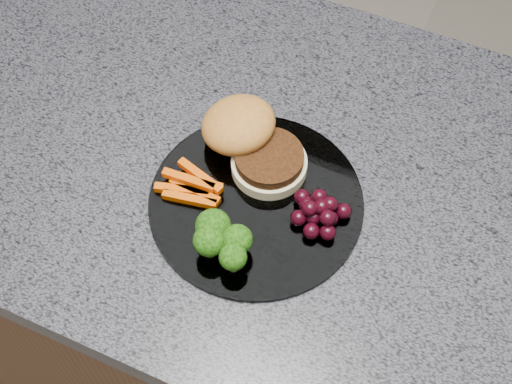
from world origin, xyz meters
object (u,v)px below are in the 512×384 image
island_cabinet (272,311)px  grape_bunch (319,212)px  burger (249,140)px  plate (256,202)px

island_cabinet → grape_bunch: bearing=-36.5°
burger → grape_bunch: 0.13m
burger → grape_bunch: size_ratio=2.19×
island_cabinet → plate: plate is taller
island_cabinet → plate: (-0.01, -0.06, 0.47)m
island_cabinet → burger: bearing=175.8°
plate → burger: burger is taller
grape_bunch → burger: bearing=153.8°
island_cabinet → grape_bunch: grape_bunch is taller
burger → island_cabinet: bearing=2.8°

